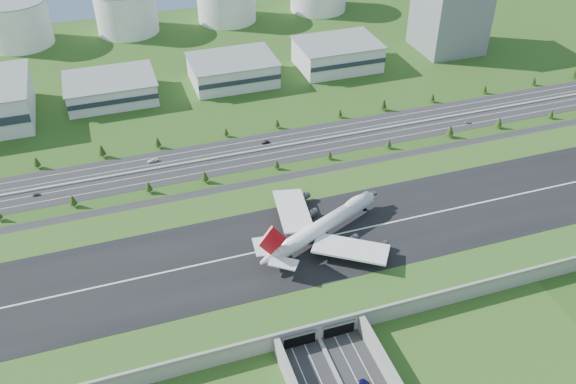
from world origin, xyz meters
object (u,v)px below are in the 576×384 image
object	(u,v)px
car_6	(468,122)
car_5	(265,142)
car_4	(36,194)
office_tower	(450,14)
car_7	(152,161)
fuel_tank_a	(17,23)
boeing_747	(323,225)

from	to	relation	value
car_6	car_5	bearing A→B (deg)	93.47
car_4	car_5	distance (m)	132.36
office_tower	car_5	bearing A→B (deg)	-152.27
car_6	car_7	distance (m)	198.47
fuel_tank_a	car_7	xyz separation A→B (m)	(74.61, -207.17, -16.52)
car_7	office_tower	bearing A→B (deg)	108.81
car_5	car_6	bearing A→B (deg)	72.09
fuel_tank_a	boeing_747	size ratio (longest dim) A/B	0.69
car_5	car_7	xyz separation A→B (m)	(-68.02, 1.08, 0.09)
car_4	car_5	xyz separation A→B (m)	(131.79, 12.30, 0.08)
office_tower	car_6	distance (m)	123.46
boeing_747	car_4	bearing A→B (deg)	121.39
car_7	car_5	bearing A→B (deg)	87.32
office_tower	fuel_tank_a	distance (m)	340.18
car_5	office_tower	bearing A→B (deg)	107.47
fuel_tank_a	car_5	xyz separation A→B (m)	(142.63, -208.25, -16.61)
fuel_tank_a	car_7	bearing A→B (deg)	-70.19
office_tower	fuel_tank_a	size ratio (longest dim) A/B	1.10
office_tower	boeing_747	size ratio (longest dim) A/B	0.76
office_tower	car_7	bearing A→B (deg)	-159.41
fuel_tank_a	boeing_747	distance (m)	339.77
boeing_747	car_6	distance (m)	156.23
car_6	car_4	bearing A→B (deg)	100.00
fuel_tank_a	car_5	world-z (taller)	fuel_tank_a
fuel_tank_a	car_6	size ratio (longest dim) A/B	10.16
car_4	fuel_tank_a	bearing A→B (deg)	0.36
fuel_tank_a	car_4	size ratio (longest dim) A/B	12.36
boeing_747	car_5	size ratio (longest dim) A/B	15.52
office_tower	car_4	size ratio (longest dim) A/B	13.60
office_tower	car_4	world-z (taller)	office_tower
office_tower	fuel_tank_a	bearing A→B (deg)	160.23
boeing_747	car_5	bearing A→B (deg)	64.68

